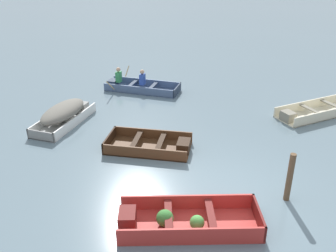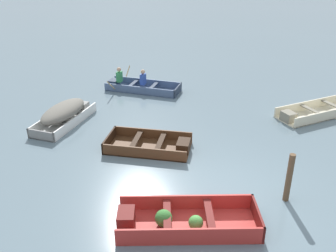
% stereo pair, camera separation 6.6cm
% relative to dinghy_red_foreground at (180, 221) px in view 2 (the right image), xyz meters
% --- Properties ---
extents(ground_plane, '(80.00, 80.00, 0.00)m').
position_rel_dinghy_red_foreground_xyz_m(ground_plane, '(1.23, 0.87, -0.15)').
color(ground_plane, slate).
extents(dinghy_red_foreground, '(3.16, 1.63, 0.41)m').
position_rel_dinghy_red_foreground_xyz_m(dinghy_red_foreground, '(0.00, 0.00, 0.00)').
color(dinghy_red_foreground, '#AD2D28').
rests_on(dinghy_red_foreground, ground).
extents(skiff_dark_varnish_near_moored, '(2.75, 2.05, 0.34)m').
position_rel_dinghy_red_foreground_xyz_m(skiff_dark_varnish_near_moored, '(-0.08, 3.49, -0.04)').
color(skiff_dark_varnish_near_moored, '#4C2D19').
rests_on(skiff_dark_varnish_near_moored, ground).
extents(skiff_cream_mid_moored, '(3.55, 1.85, 0.37)m').
position_rel_dinghy_red_foreground_xyz_m(skiff_cream_mid_moored, '(6.08, 4.84, -0.03)').
color(skiff_cream_mid_moored, beige).
rests_on(skiff_cream_mid_moored, ground).
extents(skiff_white_far_moored, '(2.15, 2.77, 0.68)m').
position_rel_dinghy_red_foreground_xyz_m(skiff_white_far_moored, '(-2.74, 5.80, 0.23)').
color(skiff_white_far_moored, white).
rests_on(skiff_white_far_moored, ground).
extents(rowboat_slate_blue_with_crew, '(3.17, 2.69, 0.90)m').
position_rel_dinghy_red_foreground_xyz_m(rowboat_slate_blue_with_crew, '(0.10, 8.58, 0.03)').
color(rowboat_slate_blue_with_crew, '#475B7F').
rests_on(rowboat_slate_blue_with_crew, ground).
extents(mooring_post, '(0.14, 0.14, 1.24)m').
position_rel_dinghy_red_foreground_xyz_m(mooring_post, '(2.67, 0.45, 0.47)').
color(mooring_post, brown).
rests_on(mooring_post, ground).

